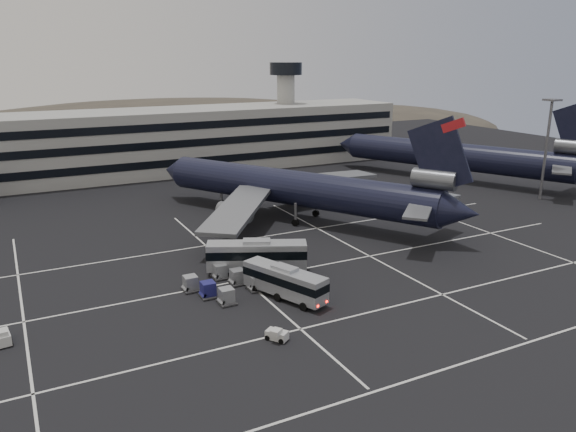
% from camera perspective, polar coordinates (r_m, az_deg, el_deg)
% --- Properties ---
extents(ground, '(260.00, 260.00, 0.00)m').
position_cam_1_polar(ground, '(66.42, 1.75, -6.78)').
color(ground, black).
rests_on(ground, ground).
extents(lane_markings, '(90.00, 55.62, 0.01)m').
position_cam_1_polar(lane_markings, '(67.42, 2.16, -6.42)').
color(lane_markings, silver).
rests_on(lane_markings, ground).
extents(terminal, '(125.00, 26.00, 24.00)m').
position_cam_1_polar(terminal, '(128.91, -14.96, 7.11)').
color(terminal, gray).
rests_on(terminal, ground).
extents(hills, '(352.00, 180.00, 44.00)m').
position_cam_1_polar(hills, '(231.68, -14.95, 6.12)').
color(hills, '#38332B').
rests_on(hills, ground).
extents(lightpole_right, '(2.40, 2.40, 18.28)m').
position_cam_1_polar(lightpole_right, '(112.15, 24.89, 7.44)').
color(lightpole_right, slate).
rests_on(lightpole_right, ground).
extents(trijet_main, '(41.74, 52.25, 18.08)m').
position_cam_1_polar(trijet_main, '(89.76, 1.04, 2.84)').
color(trijet_main, black).
rests_on(trijet_main, ground).
extents(trijet_far, '(32.09, 54.13, 18.08)m').
position_cam_1_polar(trijet_far, '(123.70, 16.90, 5.90)').
color(trijet_far, black).
rests_on(trijet_far, ground).
extents(bus_near, '(6.18, 10.62, 3.70)m').
position_cam_1_polar(bus_near, '(61.67, -0.34, -6.59)').
color(bus_near, '#92959A').
rests_on(bus_near, ground).
extents(bus_far, '(12.16, 7.67, 4.28)m').
position_cam_1_polar(bus_far, '(68.50, -3.19, -3.97)').
color(bus_far, '#92959A').
rests_on(bus_far, ground).
extents(tug_a, '(1.70, 2.53, 1.52)m').
position_cam_1_polar(tug_a, '(59.20, -27.04, -10.91)').
color(tug_a, silver).
rests_on(tug_a, ground).
extents(tug_b, '(2.14, 2.33, 1.29)m').
position_cam_1_polar(tug_b, '(53.68, -1.06, -11.94)').
color(tug_b, silver).
rests_on(tug_b, ground).
extents(uld_cluster, '(9.15, 9.75, 1.74)m').
position_cam_1_polar(uld_cluster, '(64.49, -6.61, -6.78)').
color(uld_cluster, '#2D2D30').
rests_on(uld_cluster, ground).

